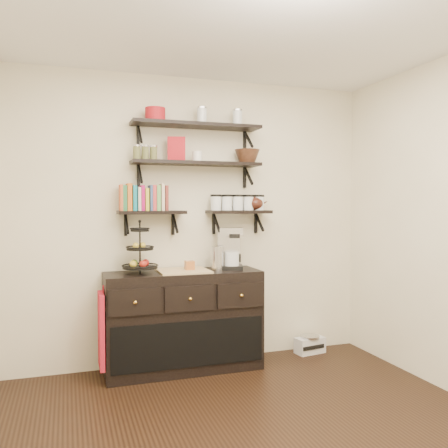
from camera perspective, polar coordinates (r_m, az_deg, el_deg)
floor at (r=3.25m, az=5.02°, el=-25.31°), size 3.50×3.50×0.00m
ceiling at (r=3.11m, az=5.23°, el=24.90°), size 3.50×3.50×0.02m
back_wall at (r=4.54m, az=-3.73°, el=0.39°), size 3.50×0.02×2.70m
shelf_top at (r=4.46m, az=-3.33°, el=11.71°), size 1.20×0.27×0.23m
shelf_mid at (r=4.42m, az=-3.32°, el=7.23°), size 1.20×0.27×0.23m
shelf_low_left at (r=4.33m, az=-8.72°, el=1.30°), size 0.60×0.25×0.23m
shelf_low_right at (r=4.55m, az=1.77°, el=1.38°), size 0.60×0.25×0.23m
cookbooks at (r=4.32m, az=-9.42°, el=3.11°), size 0.43×0.15×0.26m
glass_canisters at (r=4.54m, az=1.66°, el=2.48°), size 0.54×0.10×0.13m
sideboard at (r=4.40m, az=-4.91°, el=-11.51°), size 1.40×0.50×0.92m
fruit_stand at (r=4.22m, az=-10.04°, el=-3.80°), size 0.31×0.31×0.45m
candle at (r=4.32m, az=-4.17°, el=-4.96°), size 0.08×0.08×0.08m
coffee_maker at (r=4.44m, az=0.74°, el=-3.06°), size 0.26×0.26×0.39m
thermal_carafe at (r=4.36m, az=-0.77°, el=-4.16°), size 0.11×0.11×0.22m
apron at (r=4.19m, az=-14.55°, el=-12.28°), size 0.04×0.27×0.63m
radio at (r=5.03m, az=10.29°, el=-14.06°), size 0.32×0.23×0.18m
recipe_box at (r=4.39m, az=-5.74°, el=8.95°), size 0.17×0.10×0.22m
walnut_bowl at (r=4.58m, az=2.80°, el=8.11°), size 0.24×0.24×0.13m
ramekins at (r=4.43m, az=-3.24°, el=8.09°), size 0.09×0.09×0.10m
teapot at (r=4.61m, az=3.80°, el=2.61°), size 0.23×0.19×0.15m
red_pot at (r=4.39m, az=-8.27°, el=12.89°), size 0.18×0.18×0.12m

